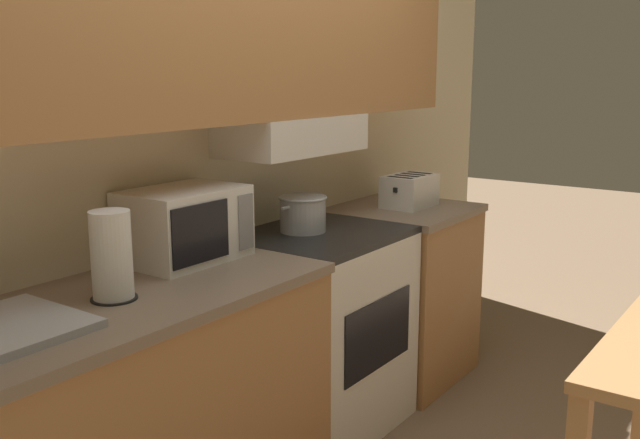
{
  "coord_description": "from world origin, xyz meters",
  "views": [
    {
      "loc": [
        -2.04,
        -2.06,
        1.6
      ],
      "look_at": [
        0.05,
        -0.57,
        1.06
      ],
      "focal_mm": 40.0,
      "sensor_mm": 36.0,
      "label": 1
    }
  ],
  "objects_px": {
    "microwave": "(185,225)",
    "paper_towel_roll": "(112,256)",
    "cooking_pot": "(303,213)",
    "toaster": "(410,191)",
    "stove_range": "(320,331)"
  },
  "relations": [
    {
      "from": "toaster",
      "to": "paper_towel_roll",
      "type": "height_order",
      "value": "paper_towel_roll"
    },
    {
      "from": "microwave",
      "to": "toaster",
      "type": "xyz_separation_m",
      "value": [
        1.41,
        -0.17,
        -0.05
      ]
    },
    {
      "from": "cooking_pot",
      "to": "toaster",
      "type": "bearing_deg",
      "value": -7.52
    },
    {
      "from": "microwave",
      "to": "toaster",
      "type": "height_order",
      "value": "microwave"
    },
    {
      "from": "microwave",
      "to": "stove_range",
      "type": "bearing_deg",
      "value": -11.71
    },
    {
      "from": "toaster",
      "to": "paper_towel_roll",
      "type": "distance_m",
      "value": 1.87
    },
    {
      "from": "paper_towel_roll",
      "to": "cooking_pot",
      "type": "bearing_deg",
      "value": 4.78
    },
    {
      "from": "cooking_pot",
      "to": "paper_towel_roll",
      "type": "bearing_deg",
      "value": -175.22
    },
    {
      "from": "microwave",
      "to": "toaster",
      "type": "bearing_deg",
      "value": -6.93
    },
    {
      "from": "stove_range",
      "to": "microwave",
      "type": "bearing_deg",
      "value": 168.29
    },
    {
      "from": "microwave",
      "to": "paper_towel_roll",
      "type": "height_order",
      "value": "paper_towel_roll"
    },
    {
      "from": "cooking_pot",
      "to": "microwave",
      "type": "relative_size",
      "value": 0.67
    },
    {
      "from": "cooking_pot",
      "to": "toaster",
      "type": "height_order",
      "value": "toaster"
    },
    {
      "from": "cooking_pot",
      "to": "microwave",
      "type": "height_order",
      "value": "microwave"
    },
    {
      "from": "microwave",
      "to": "paper_towel_roll",
      "type": "xyz_separation_m",
      "value": [
        -0.46,
        -0.16,
        0.0
      ]
    }
  ]
}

